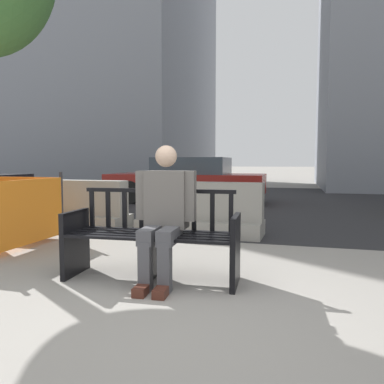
# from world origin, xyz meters

# --- Properties ---
(ground_plane) EXTENTS (200.00, 200.00, 0.00)m
(ground_plane) POSITION_xyz_m (0.00, 0.00, 0.00)
(ground_plane) COLOR gray
(street_asphalt) EXTENTS (120.00, 12.00, 0.01)m
(street_asphalt) POSITION_xyz_m (0.00, 8.70, 0.00)
(street_asphalt) COLOR #28282B
(street_asphalt) RESTS_ON ground
(street_bench) EXTENTS (1.71, 0.61, 0.88)m
(street_bench) POSITION_xyz_m (-0.47, 0.81, 0.40)
(street_bench) COLOR black
(street_bench) RESTS_ON ground
(seated_person) EXTENTS (0.59, 0.74, 1.31)m
(seated_person) POSITION_xyz_m (-0.33, 0.76, 0.69)
(seated_person) COLOR #66605B
(seated_person) RESTS_ON ground
(jersey_barrier_centre) EXTENTS (2.02, 0.76, 0.84)m
(jersey_barrier_centre) POSITION_xyz_m (-0.58, 3.16, 0.34)
(jersey_barrier_centre) COLOR gray
(jersey_barrier_centre) RESTS_ON ground
(jersey_barrier_left) EXTENTS (2.03, 0.76, 0.84)m
(jersey_barrier_left) POSITION_xyz_m (-2.89, 3.21, 0.34)
(jersey_barrier_left) COLOR gray
(jersey_barrier_left) RESTS_ON ground
(car_sedan_far) EXTENTS (4.46, 1.91, 1.29)m
(car_sedan_far) POSITION_xyz_m (-2.10, 7.78, 0.65)
(car_sedan_far) COLOR maroon
(car_sedan_far) RESTS_ON ground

